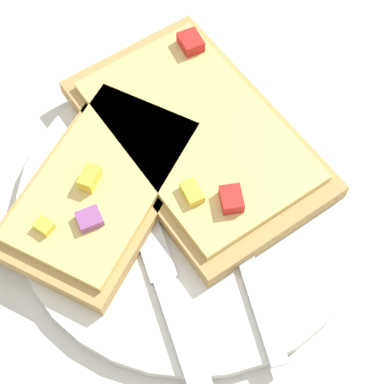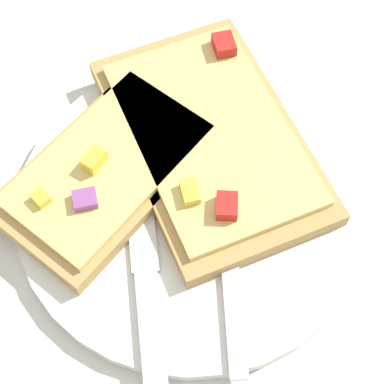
{
  "view_description": "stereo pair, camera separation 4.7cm",
  "coord_description": "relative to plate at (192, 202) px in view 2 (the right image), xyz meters",
  "views": [
    {
      "loc": [
        -0.16,
        0.16,
        0.44
      ],
      "look_at": [
        0.0,
        0.0,
        0.02
      ],
      "focal_mm": 60.0,
      "sensor_mm": 36.0,
      "label": 1
    },
    {
      "loc": [
        -0.19,
        0.12,
        0.44
      ],
      "look_at": [
        0.0,
        0.0,
        0.02
      ],
      "focal_mm": 60.0,
      "sensor_mm": 36.0,
      "label": 2
    }
  ],
  "objects": [
    {
      "name": "ground_plane",
      "position": [
        0.0,
        0.0,
        -0.01
      ],
      "size": [
        4.0,
        4.0,
        0.0
      ],
      "primitive_type": "plane",
      "color": "beige"
    },
    {
      "name": "plate",
      "position": [
        0.0,
        0.0,
        0.0
      ],
      "size": [
        0.27,
        0.27,
        0.01
      ],
      "color": "silver",
      "rests_on": "ground"
    },
    {
      "name": "fork",
      "position": [
        -0.03,
        -0.01,
        0.01
      ],
      "size": [
        0.2,
        0.12,
        0.01
      ],
      "rotation": [
        0.0,
        0.0,
        5.77
      ],
      "color": "silver",
      "rests_on": "plate"
    },
    {
      "name": "knife",
      "position": [
        -0.03,
        0.06,
        0.01
      ],
      "size": [
        0.21,
        0.11,
        0.01
      ],
      "rotation": [
        0.0,
        0.0,
        5.84
      ],
      "color": "silver",
      "rests_on": "plate"
    },
    {
      "name": "pizza_slice_main",
      "position": [
        0.03,
        -0.04,
        0.02
      ],
      "size": [
        0.23,
        0.16,
        0.03
      ],
      "rotation": [
        0.0,
        0.0,
        6.12
      ],
      "color": "tan",
      "rests_on": "plate"
    },
    {
      "name": "pizza_slice_corner",
      "position": [
        0.05,
        0.04,
        0.02
      ],
      "size": [
        0.15,
        0.19,
        0.03
      ],
      "rotation": [
        0.0,
        0.0,
        1.91
      ],
      "color": "tan",
      "rests_on": "plate"
    },
    {
      "name": "crumb_scatter",
      "position": [
        -0.01,
        -0.0,
        0.01
      ],
      "size": [
        0.04,
        0.05,
        0.01
      ],
      "color": "#B47B48",
      "rests_on": "plate"
    }
  ]
}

